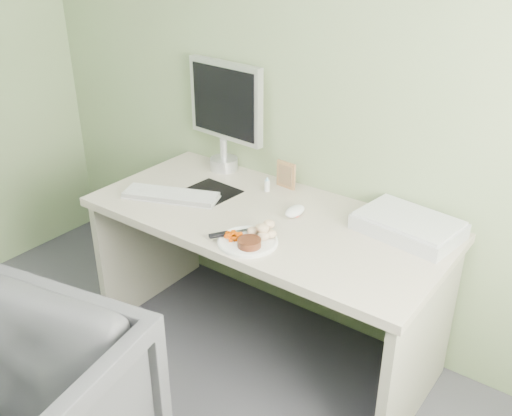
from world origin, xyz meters
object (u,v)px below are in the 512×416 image
Objects in this scene: plate at (248,242)px; scanner at (408,226)px; desk at (265,251)px; monitor at (225,110)px.

plate is 0.60× the size of scanner.
desk is 0.75m from monitor.
monitor is at bearing 135.18° from plate.
scanner reaches higher than desk.
monitor is at bearing 146.46° from desk.
plate reaches higher than desk.
desk is 0.64m from scanner.
scanner reaches higher than plate.
plate is at bearing -128.67° from scanner.
scanner is (0.48, 0.46, 0.03)m from plate.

